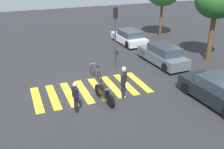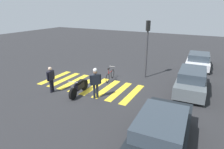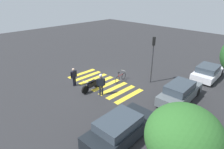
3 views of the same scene
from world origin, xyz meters
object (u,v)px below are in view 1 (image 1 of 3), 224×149
at_px(police_motorcycle, 104,93).
at_px(officer_by_motorcycle, 75,96).
at_px(car_grey_coupe, 163,55).
at_px(traffic_light_pole, 115,28).
at_px(car_black_suv, 219,92).
at_px(car_white_van, 129,37).
at_px(leaning_bicycle, 96,73).
at_px(officer_on_foot, 124,80).

xyz_separation_m(police_motorcycle, officer_by_motorcycle, (0.52, -1.70, 0.46)).
xyz_separation_m(car_grey_coupe, traffic_light_pole, (-1.07, -3.36, 2.10)).
bearing_deg(police_motorcycle, car_black_suv, 66.36).
height_order(car_white_van, car_grey_coupe, car_grey_coupe).
bearing_deg(leaning_bicycle, officer_on_foot, 12.41).
distance_m(leaning_bicycle, car_grey_coupe, 5.47).
distance_m(police_motorcycle, officer_by_motorcycle, 1.84).
xyz_separation_m(police_motorcycle, car_grey_coupe, (-3.72, 5.93, 0.23)).
relative_size(leaning_bicycle, officer_on_foot, 0.91).
xyz_separation_m(police_motorcycle, car_black_suv, (2.45, 5.60, 0.23)).
bearing_deg(leaning_bicycle, police_motorcycle, -9.78).
bearing_deg(officer_by_motorcycle, car_black_suv, 75.20).
bearing_deg(officer_on_foot, car_white_van, 153.34).
bearing_deg(police_motorcycle, leaning_bicycle, 170.22).
distance_m(officer_by_motorcycle, traffic_light_pole, 7.07).
bearing_deg(officer_on_foot, car_black_suv, 60.51).
height_order(officer_by_motorcycle, car_white_van, officer_by_motorcycle).
height_order(police_motorcycle, car_white_van, car_white_van).
distance_m(leaning_bicycle, officer_on_foot, 3.10).
xyz_separation_m(officer_on_foot, car_black_suv, (2.51, 4.43, -0.36)).
relative_size(police_motorcycle, traffic_light_pole, 0.51).
xyz_separation_m(officer_on_foot, traffic_light_pole, (-4.74, 1.40, 1.74)).
bearing_deg(traffic_light_pole, officer_by_motorcycle, -38.80).
height_order(leaning_bicycle, officer_on_foot, officer_on_foot).
bearing_deg(police_motorcycle, car_white_van, 148.06).
xyz_separation_m(car_white_van, traffic_light_pole, (4.58, -3.27, 2.17)).
height_order(leaning_bicycle, car_black_suv, car_black_suv).
relative_size(leaning_bicycle, car_white_van, 0.40).
bearing_deg(police_motorcycle, car_grey_coupe, 122.10).
distance_m(police_motorcycle, officer_on_foot, 1.31).
relative_size(car_black_suv, traffic_light_pole, 1.10).
bearing_deg(traffic_light_pole, officer_on_foot, -16.51).
distance_m(officer_on_foot, car_white_van, 10.44).
relative_size(car_white_van, car_black_suv, 0.90).
relative_size(police_motorcycle, leaning_bicycle, 1.27).
bearing_deg(officer_by_motorcycle, traffic_light_pole, 141.20).
bearing_deg(car_white_van, car_black_suv, -1.19).
height_order(police_motorcycle, car_black_suv, car_black_suv).
height_order(officer_on_foot, car_white_van, officer_on_foot).
height_order(officer_on_foot, traffic_light_pole, traffic_light_pole).
distance_m(leaning_bicycle, car_white_van, 8.31).
height_order(officer_by_motorcycle, car_black_suv, officer_by_motorcycle).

